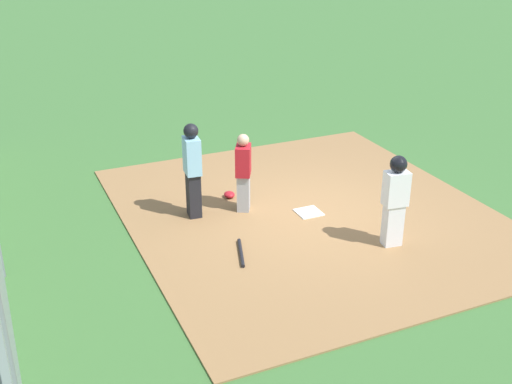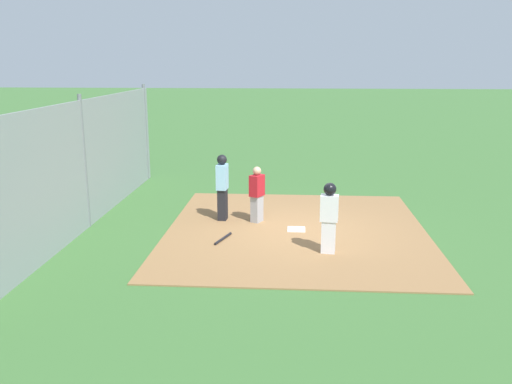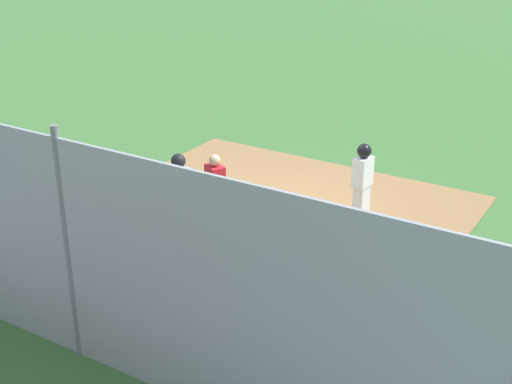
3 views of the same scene
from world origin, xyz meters
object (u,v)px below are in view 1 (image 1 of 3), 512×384
object	(u,v)px
catcher	(243,172)
baseball_bat	(241,253)
umpire	(193,169)
home_plate	(309,212)
runner	(395,196)
catcher_mask	(229,195)

from	to	relation	value
catcher	baseball_bat	distance (m)	1.83
catcher	umpire	xyz separation A→B (m)	(-0.13, -0.92, 0.17)
home_plate	runner	size ratio (longest dim) A/B	0.28
home_plate	catcher	bearing A→B (deg)	-121.38
runner	baseball_bat	distance (m)	2.65
catcher_mask	home_plate	bearing A→B (deg)	41.60
catcher	runner	xyz separation A→B (m)	(2.23, 1.72, 0.14)
catcher	umpire	distance (m)	0.94
catcher	catcher_mask	xyz separation A→B (m)	(-0.59, -0.05, -0.69)
home_plate	baseball_bat	xyz separation A→B (m)	(0.90, -1.72, 0.02)
baseball_bat	catcher_mask	bearing A→B (deg)	-178.72
catcher	runner	world-z (taller)	runner
baseball_bat	catcher	bearing A→B (deg)	173.77
home_plate	catcher_mask	world-z (taller)	catcher_mask
umpire	baseball_bat	size ratio (longest dim) A/B	2.04
catcher	catcher_mask	size ratio (longest dim) A/B	6.11
home_plate	catcher	distance (m)	1.41
home_plate	baseball_bat	size ratio (longest dim) A/B	0.51
umpire	catcher	bearing A→B (deg)	-2.50
home_plate	umpire	world-z (taller)	umpire
baseball_bat	catcher_mask	size ratio (longest dim) A/B	3.57
baseball_bat	catcher_mask	world-z (taller)	catcher_mask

